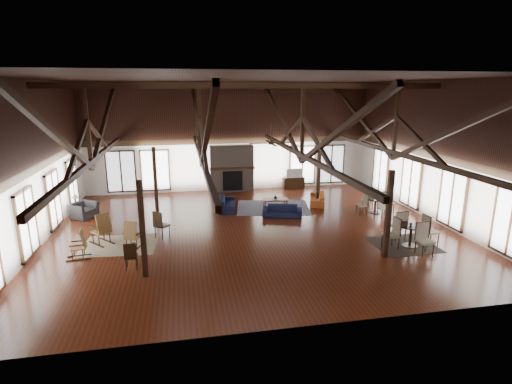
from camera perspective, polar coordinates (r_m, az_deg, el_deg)
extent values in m
plane|color=#551F12|center=(16.47, -0.45, -5.46)|extent=(16.00, 16.00, 0.00)
cube|color=black|center=(15.49, -0.49, 15.90)|extent=(16.00, 14.00, 0.02)
cube|color=white|center=(22.56, -3.66, 7.79)|extent=(16.00, 0.02, 6.00)
cube|color=white|center=(9.07, 7.43, -2.41)|extent=(16.00, 0.02, 6.00)
cube|color=white|center=(16.33, -29.35, 3.39)|extent=(0.02, 14.00, 6.00)
cube|color=white|center=(18.83, 24.35, 5.21)|extent=(0.02, 14.00, 6.00)
cube|color=black|center=(15.49, -0.49, 14.97)|extent=(15.60, 0.18, 0.22)
cube|color=black|center=(15.79, -22.48, 4.02)|extent=(0.16, 13.70, 0.18)
cube|color=black|center=(15.63, -22.96, 8.89)|extent=(0.14, 0.14, 2.70)
cube|color=black|center=(19.07, -20.79, 9.52)|extent=(0.15, 7.07, 3.12)
cube|color=black|center=(12.25, -26.20, 6.72)|extent=(0.15, 7.07, 3.12)
cube|color=black|center=(15.47, -7.80, 4.80)|extent=(0.16, 13.70, 0.18)
cube|color=black|center=(15.31, -7.98, 9.78)|extent=(0.14, 0.14, 2.70)
cube|color=black|center=(18.80, -8.52, 10.23)|extent=(0.15, 7.07, 3.12)
cube|color=black|center=(11.84, -7.07, 7.86)|extent=(0.15, 7.07, 3.12)
cube|color=black|center=(16.17, 6.55, 5.25)|extent=(0.16, 13.70, 0.18)
cube|color=black|center=(16.01, 6.69, 10.02)|extent=(0.14, 0.14, 2.70)
cube|color=black|center=(19.38, 3.57, 10.48)|extent=(0.15, 7.07, 3.12)
cube|color=black|center=(12.73, 11.38, 8.15)|extent=(0.15, 7.07, 3.12)
cube|color=black|center=(17.76, 19.04, 5.38)|extent=(0.16, 13.70, 0.18)
cube|color=black|center=(17.61, 19.40, 9.71)|extent=(0.14, 0.14, 2.70)
cube|color=black|center=(20.73, 14.54, 10.31)|extent=(0.15, 7.07, 3.12)
cube|color=black|center=(14.70, 26.14, 7.78)|extent=(0.15, 7.07, 3.12)
cube|color=black|center=(12.49, -15.90, -5.21)|extent=(0.16, 0.16, 3.05)
cube|color=black|center=(14.15, 18.37, -3.10)|extent=(0.16, 0.16, 3.05)
cube|color=black|center=(19.22, -14.19, 1.74)|extent=(0.16, 0.16, 3.05)
cube|color=black|center=(20.33, 8.93, 2.69)|extent=(0.16, 0.16, 3.05)
cube|color=#736257|center=(22.51, -3.49, 3.40)|extent=(2.40, 0.62, 2.60)
cube|color=black|center=(22.33, -3.36, 1.60)|extent=(1.10, 0.06, 1.10)
cube|color=#301E0E|center=(22.23, -3.40, 3.39)|extent=(2.50, 0.20, 0.12)
cylinder|color=black|center=(14.69, 2.17, 8.35)|extent=(0.04, 0.04, 0.70)
cylinder|color=black|center=(14.73, 2.15, 6.99)|extent=(0.20, 0.20, 0.10)
cube|color=black|center=(14.84, 3.86, 7.02)|extent=(0.70, 0.12, 0.02)
cube|color=black|center=(15.17, 1.77, 7.21)|extent=(0.12, 0.70, 0.02)
cube|color=black|center=(14.64, 0.42, 6.96)|extent=(0.70, 0.12, 0.02)
cube|color=black|center=(14.30, 2.55, 6.76)|extent=(0.12, 0.70, 0.02)
imported|color=#141938|center=(18.16, 3.77, -2.71)|extent=(1.89, 1.14, 0.52)
imported|color=black|center=(19.27, -4.15, -1.62)|extent=(2.02, 0.99, 0.57)
imported|color=#BD5E24|center=(20.40, 8.73, -0.91)|extent=(1.93, 1.24, 0.52)
cube|color=brown|center=(19.33, 2.76, -1.07)|extent=(1.29, 0.74, 0.06)
cube|color=brown|center=(19.10, 1.38, -1.99)|extent=(0.06, 0.06, 0.41)
cube|color=brown|center=(19.48, 1.14, -1.65)|extent=(0.06, 0.06, 0.41)
cube|color=brown|center=(19.33, 4.38, -1.82)|extent=(0.06, 0.06, 0.41)
cube|color=brown|center=(19.71, 4.08, -1.50)|extent=(0.06, 0.06, 0.41)
imported|color=#B2B2B2|center=(19.33, 2.80, -0.70)|extent=(0.17, 0.17, 0.18)
imported|color=#2F2F31|center=(19.57, -23.43, -2.40)|extent=(1.33, 1.37, 0.68)
cube|color=black|center=(20.04, -24.30, -2.29)|extent=(0.42, 0.42, 0.56)
cylinder|color=black|center=(19.92, -24.43, -1.06)|extent=(0.08, 0.08, 0.34)
cone|color=white|center=(19.87, -24.49, -0.44)|extent=(0.30, 0.30, 0.24)
cube|color=olive|center=(16.03, -21.29, -5.29)|extent=(0.74, 0.74, 0.06)
cube|color=olive|center=(15.71, -20.94, -4.23)|extent=(0.54, 0.51, 0.77)
cube|color=black|center=(16.07, -21.82, -6.96)|extent=(0.67, 0.74, 0.06)
cube|color=black|center=(16.28, -20.48, -6.56)|extent=(0.67, 0.74, 0.06)
cube|color=olive|center=(15.25, -17.12, -6.17)|extent=(0.59, 0.58, 0.05)
cube|color=olive|center=(14.96, -17.56, -5.29)|extent=(0.50, 0.33, 0.67)
cube|color=black|center=(15.47, -17.66, -7.43)|extent=(0.32, 0.79, 0.05)
cube|color=black|center=(15.30, -16.35, -7.57)|extent=(0.32, 0.79, 0.05)
cube|color=olive|center=(14.99, -24.12, -7.28)|extent=(0.46, 0.48, 0.05)
cube|color=olive|center=(14.86, -23.47, -6.16)|extent=(0.21, 0.45, 0.63)
cube|color=black|center=(14.95, -24.06, -8.82)|extent=(0.78, 0.13, 0.05)
cube|color=black|center=(15.29, -23.90, -8.30)|extent=(0.78, 0.13, 0.05)
cube|color=black|center=(15.90, -13.29, -4.69)|extent=(0.66, 0.66, 0.06)
cube|color=black|center=(15.67, -13.90, -3.86)|extent=(0.38, 0.35, 0.61)
cylinder|color=black|center=(15.98, -13.24, -5.54)|extent=(0.04, 0.04, 0.50)
cube|color=black|center=(13.54, -17.39, -8.80)|extent=(0.40, 0.40, 0.05)
cube|color=black|center=(13.28, -17.55, -8.09)|extent=(0.39, 0.04, 0.51)
cylinder|color=black|center=(13.62, -17.33, -9.61)|extent=(0.03, 0.03, 0.42)
cylinder|color=black|center=(15.63, 21.35, -4.51)|extent=(0.94, 0.94, 0.04)
cylinder|color=black|center=(15.75, 21.22, -5.85)|extent=(0.10, 0.10, 0.78)
cylinder|color=black|center=(15.88, 21.09, -7.17)|extent=(0.56, 0.56, 0.04)
cylinder|color=black|center=(19.33, 16.73, -0.97)|extent=(0.80, 0.80, 0.04)
cylinder|color=black|center=(19.41, 16.66, -1.90)|extent=(0.10, 0.10, 0.65)
cylinder|color=black|center=(19.51, 16.59, -2.82)|extent=(0.48, 0.48, 0.04)
imported|color=#B2B2B2|center=(15.55, 21.26, -4.33)|extent=(0.13, 0.13, 0.09)
imported|color=#B2B2B2|center=(19.31, 17.04, -0.81)|extent=(0.13, 0.13, 0.09)
cube|color=black|center=(23.51, 5.38, 1.36)|extent=(1.23, 0.46, 0.62)
imported|color=#B2B2B2|center=(23.38, 5.40, 2.73)|extent=(0.93, 0.16, 0.53)
cube|color=#C5AF88|center=(15.78, -18.87, -7.17)|extent=(2.84, 2.30, 0.01)
cube|color=#1C1B4E|center=(19.52, 2.45, -2.24)|extent=(3.84, 3.14, 0.01)
cube|color=black|center=(15.95, 20.30, -7.07)|extent=(2.24, 2.04, 0.01)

